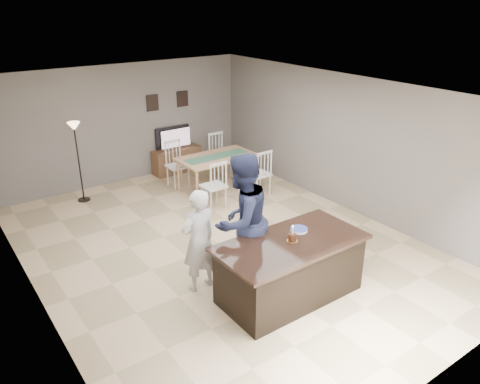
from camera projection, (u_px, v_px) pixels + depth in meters
floor at (221, 246)px, 8.23m from camera, size 8.00×8.00×0.00m
room_shell at (219, 155)px, 7.57m from camera, size 8.00×8.00×8.00m
kitchen_island at (290, 269)px, 6.70m from camera, size 2.15×1.10×0.90m
tv_console at (177, 160)px, 11.57m from camera, size 1.20×0.40×0.60m
television at (174, 138)px, 11.41m from camera, size 0.91×0.12×0.53m
tv_screen_glow at (176, 138)px, 11.35m from camera, size 0.78×0.00×0.78m
picture_frames at (168, 101)px, 11.14m from camera, size 1.10×0.02×0.38m
doorway at (90, 319)px, 4.41m from camera, size 0.00×2.10×2.65m
woman at (199, 241)px, 6.77m from camera, size 0.61×0.44×1.59m
man at (242, 221)px, 6.83m from camera, size 1.15×0.99×2.06m
birthday_cake at (292, 237)px, 6.52m from camera, size 0.16×0.16×0.24m
plate_stack at (299, 230)px, 6.81m from camera, size 0.26×0.26×0.04m
dining_table at (217, 162)px, 10.34m from camera, size 1.71×1.93×1.04m
floor_lamp at (76, 141)px, 9.55m from camera, size 0.26×0.26×1.71m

